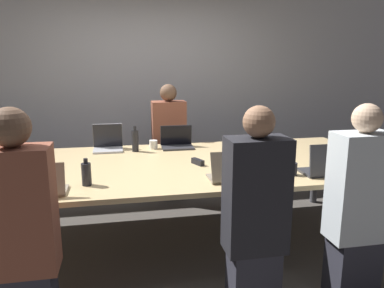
% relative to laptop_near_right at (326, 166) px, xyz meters
% --- Properties ---
extents(ground_plane, '(24.00, 24.00, 0.00)m').
position_rel_laptop_near_right_xyz_m(ground_plane, '(-1.26, 0.60, -0.84)').
color(ground_plane, '#4C4742').
extents(curtain_wall, '(12.00, 0.06, 2.80)m').
position_rel_laptop_near_right_xyz_m(curtain_wall, '(-1.26, 2.59, 0.56)').
color(curtain_wall, '#ADADB2').
rests_on(curtain_wall, ground_plane).
extents(conference_table, '(4.14, 1.65, 0.76)m').
position_rel_laptop_near_right_xyz_m(conference_table, '(-1.26, 0.60, -0.12)').
color(conference_table, '#D6B77F').
rests_on(conference_table, ground_plane).
extents(laptop_near_right, '(0.36, 0.27, 0.27)m').
position_rel_laptop_near_right_xyz_m(laptop_near_right, '(0.00, 0.00, 0.00)').
color(laptop_near_right, '#333338').
rests_on(laptop_near_right, conference_table).
extents(person_near_right, '(0.40, 0.24, 1.41)m').
position_rel_laptop_near_right_xyz_m(person_near_right, '(-0.04, -0.50, -0.16)').
color(person_near_right, '#2D2D38').
rests_on(person_near_right, ground_plane).
extents(cup_near_right, '(0.08, 0.08, 0.10)m').
position_rel_laptop_near_right_xyz_m(cup_near_right, '(-0.27, 0.05, -0.03)').
color(cup_near_right, '#232328').
rests_on(cup_near_right, conference_table).
extents(bottle_near_right, '(0.07, 0.07, 0.22)m').
position_rel_laptop_near_right_xyz_m(bottle_near_right, '(0.28, 0.17, 0.02)').
color(bottle_near_right, black).
rests_on(bottle_near_right, conference_table).
extents(laptop_near_left, '(0.34, 0.23, 0.24)m').
position_rel_laptop_near_right_xyz_m(laptop_near_left, '(-2.21, -0.05, -0.01)').
color(laptop_near_left, gray).
rests_on(laptop_near_left, conference_table).
extents(person_near_left, '(0.40, 0.24, 1.44)m').
position_rel_laptop_near_right_xyz_m(person_near_left, '(-2.24, -0.51, -0.14)').
color(person_near_left, '#2D2D38').
rests_on(person_near_left, ground_plane).
extents(bottle_near_left, '(0.07, 0.07, 0.21)m').
position_rel_laptop_near_right_xyz_m(bottle_near_left, '(-1.91, 0.11, 0.01)').
color(bottle_near_left, black).
rests_on(bottle_near_left, conference_table).
extents(laptop_far_midleft, '(0.31, 0.26, 0.27)m').
position_rel_laptop_near_right_xyz_m(laptop_far_midleft, '(-1.78, 1.26, -0.00)').
color(laptop_far_midleft, '#B7B7BC').
rests_on(laptop_far_midleft, conference_table).
extents(bottle_far_midleft, '(0.07, 0.07, 0.27)m').
position_rel_laptop_near_right_xyz_m(bottle_far_midleft, '(-1.50, 1.13, 0.04)').
color(bottle_far_midleft, black).
rests_on(bottle_far_midleft, conference_table).
extents(laptop_near_midright, '(0.34, 0.24, 0.24)m').
position_rel_laptop_near_right_xyz_m(laptop_near_midright, '(-0.81, 0.01, -0.01)').
color(laptop_near_midright, gray).
rests_on(laptop_near_midright, conference_table).
extents(person_near_midright, '(0.40, 0.24, 1.42)m').
position_rel_laptop_near_right_xyz_m(person_near_midright, '(-0.80, -0.52, -0.15)').
color(person_near_midright, '#2D2D38').
rests_on(person_near_midright, ground_plane).
extents(laptop_far_center, '(0.34, 0.23, 0.24)m').
position_rel_laptop_near_right_xyz_m(laptop_far_center, '(-1.05, 1.23, -0.01)').
color(laptop_far_center, '#333338').
rests_on(laptop_far_center, conference_table).
extents(person_far_center, '(0.40, 0.24, 1.41)m').
position_rel_laptop_near_right_xyz_m(person_far_center, '(-1.07, 1.73, -0.16)').
color(person_far_center, '#2D2D38').
rests_on(person_far_center, ground_plane).
extents(cup_far_center, '(0.09, 0.09, 0.09)m').
position_rel_laptop_near_right_xyz_m(cup_far_center, '(-1.30, 1.22, -0.03)').
color(cup_far_center, white).
rests_on(cup_far_center, conference_table).
extents(stapler, '(0.10, 0.16, 0.05)m').
position_rel_laptop_near_right_xyz_m(stapler, '(-0.97, 0.51, -0.05)').
color(stapler, black).
rests_on(stapler, conference_table).
extents(notebook, '(0.23, 0.19, 0.02)m').
position_rel_laptop_near_right_xyz_m(notebook, '(-0.65, 0.67, -0.07)').
color(notebook, silver).
rests_on(notebook, conference_table).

